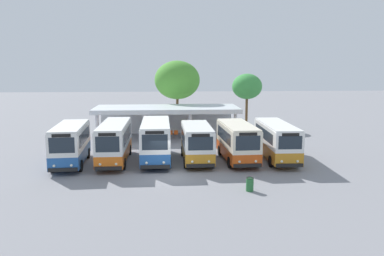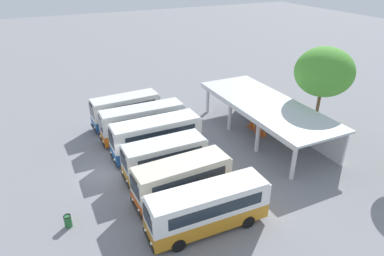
{
  "view_description": "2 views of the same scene",
  "coord_description": "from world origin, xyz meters",
  "px_view_note": "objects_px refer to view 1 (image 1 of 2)",
  "views": [
    {
      "loc": [
        -0.19,
        -27.78,
        8.05
      ],
      "look_at": [
        2.27,
        7.67,
        2.29
      ],
      "focal_mm": 36.77,
      "sensor_mm": 36.0,
      "label": 1
    },
    {
      "loc": [
        23.93,
        -3.67,
        15.92
      ],
      "look_at": [
        0.08,
        7.65,
        2.46
      ],
      "focal_mm": 31.44,
      "sensor_mm": 36.0,
      "label": 2
    }
  ],
  "objects_px": {
    "litter_bin_apron": "(250,184)",
    "waiting_chair_fifth_seat": "(176,133)",
    "waiting_chair_fourth_seat": "(171,134)",
    "waiting_chair_middle_seat": "(165,133)",
    "city_bus_second_in_row": "(114,141)",
    "city_bus_middle_cream": "(156,139)",
    "city_bus_fifth_blue": "(237,141)",
    "waiting_chair_second_from_end": "(160,134)",
    "city_bus_far_end_green": "(276,140)",
    "waiting_chair_end_by_column": "(154,134)",
    "city_bus_nearest_orange": "(71,143)",
    "city_bus_fourth_amber": "(197,142)"
  },
  "relations": [
    {
      "from": "waiting_chair_second_from_end",
      "to": "waiting_chair_fifth_seat",
      "type": "height_order",
      "value": "same"
    },
    {
      "from": "city_bus_far_end_green",
      "to": "waiting_chair_middle_seat",
      "type": "height_order",
      "value": "city_bus_far_end_green"
    },
    {
      "from": "city_bus_second_in_row",
      "to": "waiting_chair_middle_seat",
      "type": "xyz_separation_m",
      "value": [
        4.2,
        10.42,
        -1.29
      ]
    },
    {
      "from": "waiting_chair_middle_seat",
      "to": "waiting_chair_fourth_seat",
      "type": "bearing_deg",
      "value": -7.09
    },
    {
      "from": "city_bus_second_in_row",
      "to": "city_bus_far_end_green",
      "type": "height_order",
      "value": "city_bus_second_in_row"
    },
    {
      "from": "waiting_chair_fourth_seat",
      "to": "waiting_chair_middle_seat",
      "type": "bearing_deg",
      "value": 172.91
    },
    {
      "from": "city_bus_nearest_orange",
      "to": "waiting_chair_middle_seat",
      "type": "bearing_deg",
      "value": 55.7
    },
    {
      "from": "city_bus_far_end_green",
      "to": "litter_bin_apron",
      "type": "distance_m",
      "value": 9.24
    },
    {
      "from": "city_bus_fourth_amber",
      "to": "litter_bin_apron",
      "type": "relative_size",
      "value": 7.49
    },
    {
      "from": "city_bus_fifth_blue",
      "to": "litter_bin_apron",
      "type": "bearing_deg",
      "value": -94.6
    },
    {
      "from": "city_bus_nearest_orange",
      "to": "city_bus_middle_cream",
      "type": "relative_size",
      "value": 0.89
    },
    {
      "from": "city_bus_second_in_row",
      "to": "waiting_chair_end_by_column",
      "type": "relative_size",
      "value": 9.44
    },
    {
      "from": "city_bus_nearest_orange",
      "to": "waiting_chair_middle_seat",
      "type": "xyz_separation_m",
      "value": [
        7.61,
        11.15,
        -1.28
      ]
    },
    {
      "from": "city_bus_far_end_green",
      "to": "waiting_chair_fourth_seat",
      "type": "xyz_separation_m",
      "value": [
        -8.83,
        10.45,
        -1.21
      ]
    },
    {
      "from": "litter_bin_apron",
      "to": "waiting_chair_fifth_seat",
      "type": "bearing_deg",
      "value": 102.67
    },
    {
      "from": "city_bus_fourth_amber",
      "to": "waiting_chair_fifth_seat",
      "type": "distance_m",
      "value": 10.89
    },
    {
      "from": "city_bus_fifth_blue",
      "to": "waiting_chair_fifth_seat",
      "type": "distance_m",
      "value": 11.85
    },
    {
      "from": "waiting_chair_middle_seat",
      "to": "waiting_chair_fifth_seat",
      "type": "relative_size",
      "value": 1.0
    },
    {
      "from": "city_bus_far_end_green",
      "to": "waiting_chair_end_by_column",
      "type": "relative_size",
      "value": 9.42
    },
    {
      "from": "city_bus_far_end_green",
      "to": "waiting_chair_middle_seat",
      "type": "xyz_separation_m",
      "value": [
        -9.43,
        10.53,
        -1.21
      ]
    },
    {
      "from": "city_bus_far_end_green",
      "to": "city_bus_second_in_row",
      "type": "bearing_deg",
      "value": 179.55
    },
    {
      "from": "city_bus_fifth_blue",
      "to": "city_bus_far_end_green",
      "type": "xyz_separation_m",
      "value": [
        3.41,
        0.3,
        -0.02
      ]
    },
    {
      "from": "waiting_chair_second_from_end",
      "to": "litter_bin_apron",
      "type": "xyz_separation_m",
      "value": [
        5.98,
        -18.68,
        -0.07
      ]
    },
    {
      "from": "city_bus_nearest_orange",
      "to": "city_bus_middle_cream",
      "type": "bearing_deg",
      "value": 7.14
    },
    {
      "from": "waiting_chair_second_from_end",
      "to": "waiting_chair_fourth_seat",
      "type": "distance_m",
      "value": 1.19
    },
    {
      "from": "waiting_chair_fifth_seat",
      "to": "waiting_chair_middle_seat",
      "type": "bearing_deg",
      "value": 176.27
    },
    {
      "from": "city_bus_nearest_orange",
      "to": "city_bus_fifth_blue",
      "type": "height_order",
      "value": "city_bus_nearest_orange"
    },
    {
      "from": "city_bus_second_in_row",
      "to": "waiting_chair_fourth_seat",
      "type": "distance_m",
      "value": 11.48
    },
    {
      "from": "city_bus_far_end_green",
      "to": "waiting_chair_end_by_column",
      "type": "bearing_deg",
      "value": 135.15
    },
    {
      "from": "waiting_chair_second_from_end",
      "to": "city_bus_nearest_orange",
      "type": "bearing_deg",
      "value": -122.3
    },
    {
      "from": "city_bus_nearest_orange",
      "to": "city_bus_second_in_row",
      "type": "relative_size",
      "value": 0.88
    },
    {
      "from": "city_bus_middle_cream",
      "to": "city_bus_fifth_blue",
      "type": "height_order",
      "value": "city_bus_middle_cream"
    },
    {
      "from": "city_bus_nearest_orange",
      "to": "city_bus_fifth_blue",
      "type": "xyz_separation_m",
      "value": [
        13.63,
        0.33,
        -0.05
      ]
    },
    {
      "from": "city_bus_second_in_row",
      "to": "city_bus_middle_cream",
      "type": "height_order",
      "value": "city_bus_middle_cream"
    },
    {
      "from": "litter_bin_apron",
      "to": "city_bus_second_in_row",
      "type": "bearing_deg",
      "value": 139.04
    },
    {
      "from": "waiting_chair_fifth_seat",
      "to": "litter_bin_apron",
      "type": "xyz_separation_m",
      "value": [
        4.19,
        -18.66,
        -0.07
      ]
    },
    {
      "from": "city_bus_fifth_blue",
      "to": "litter_bin_apron",
      "type": "xyz_separation_m",
      "value": [
        -0.64,
        -7.92,
        -1.3
      ]
    },
    {
      "from": "waiting_chair_middle_seat",
      "to": "litter_bin_apron",
      "type": "height_order",
      "value": "litter_bin_apron"
    },
    {
      "from": "city_bus_second_in_row",
      "to": "city_bus_fifth_blue",
      "type": "relative_size",
      "value": 1.13
    },
    {
      "from": "litter_bin_apron",
      "to": "waiting_chair_fourth_seat",
      "type": "bearing_deg",
      "value": 104.39
    },
    {
      "from": "waiting_chair_second_from_end",
      "to": "litter_bin_apron",
      "type": "height_order",
      "value": "litter_bin_apron"
    },
    {
      "from": "waiting_chair_fourth_seat",
      "to": "city_bus_fourth_amber",
      "type": "bearing_deg",
      "value": -79.34
    },
    {
      "from": "city_bus_nearest_orange",
      "to": "waiting_chair_fifth_seat",
      "type": "distance_m",
      "value": 14.2
    },
    {
      "from": "city_bus_second_in_row",
      "to": "city_bus_fourth_amber",
      "type": "xyz_separation_m",
      "value": [
        6.81,
        -0.39,
        -0.1
      ]
    },
    {
      "from": "waiting_chair_fifth_seat",
      "to": "litter_bin_apron",
      "type": "relative_size",
      "value": 0.96
    },
    {
      "from": "city_bus_far_end_green",
      "to": "waiting_chair_fourth_seat",
      "type": "relative_size",
      "value": 9.42
    },
    {
      "from": "city_bus_fourth_amber",
      "to": "waiting_chair_end_by_column",
      "type": "height_order",
      "value": "city_bus_fourth_amber"
    },
    {
      "from": "waiting_chair_second_from_end",
      "to": "city_bus_fourth_amber",
      "type": "bearing_deg",
      "value": -73.37
    },
    {
      "from": "waiting_chair_end_by_column",
      "to": "waiting_chair_fifth_seat",
      "type": "bearing_deg",
      "value": -2.78
    },
    {
      "from": "city_bus_middle_cream",
      "to": "litter_bin_apron",
      "type": "bearing_deg",
      "value": -53.82
    }
  ]
}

